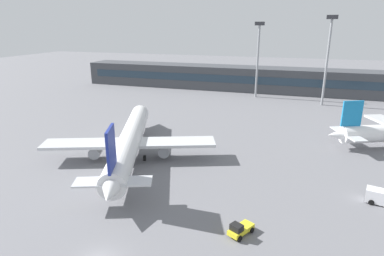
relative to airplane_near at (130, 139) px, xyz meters
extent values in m
plane|color=slate|center=(10.81, 11.96, -3.51)|extent=(400.00, 400.00, 0.00)
cube|color=#3F4247|center=(10.81, 74.25, 0.99)|extent=(132.02, 12.00, 9.00)
cube|color=#263847|center=(10.81, 68.20, 1.44)|extent=(125.42, 0.16, 2.80)
cylinder|color=silver|center=(0.11, -0.28, 0.04)|extent=(17.51, 37.68, 4.09)
cone|color=silver|center=(-7.39, 19.56, 0.04)|extent=(5.22, 5.58, 3.88)
cone|color=silver|center=(7.53, -19.93, 0.04)|extent=(4.12, 4.84, 2.86)
cube|color=navy|center=(6.38, -16.89, 5.04)|extent=(2.04, 4.57, 5.92)
cube|color=silver|center=(6.49, -17.19, 0.26)|extent=(11.13, 6.62, 0.26)
cube|color=silver|center=(0.49, -1.29, -0.28)|extent=(32.02, 16.24, 0.54)
cylinder|color=gray|center=(6.52, 1.00, -1.80)|extent=(3.23, 3.98, 2.15)
cylinder|color=gray|center=(-5.55, -3.57, -1.80)|extent=(3.23, 3.98, 2.15)
cylinder|color=black|center=(-4.69, 12.40, -2.97)|extent=(0.78, 1.16, 1.08)
cylinder|color=black|center=(3.48, -1.30, -2.97)|extent=(0.78, 1.16, 1.08)
cylinder|color=black|center=(-1.75, -3.28, -2.97)|extent=(0.78, 1.16, 1.08)
cone|color=white|center=(38.05, 15.98, -0.36)|extent=(4.35, 3.80, 2.54)
cube|color=#197FBF|center=(40.68, 17.15, 4.08)|extent=(3.97, 2.03, 5.25)
cube|color=silver|center=(40.42, 17.04, -0.17)|extent=(6.34, 9.80, 0.23)
cube|color=yellow|center=(24.72, -18.30, -2.86)|extent=(3.02, 3.88, 0.60)
cube|color=black|center=(24.29, -19.09, -2.21)|extent=(1.75, 1.63, 0.90)
cylinder|color=black|center=(23.46, -18.99, -3.16)|extent=(0.55, 0.74, 0.70)
cylinder|color=black|center=(24.84, -19.72, -3.16)|extent=(0.55, 0.74, 0.70)
cylinder|color=black|center=(24.59, -16.87, -3.16)|extent=(0.55, 0.74, 0.70)
cylinder|color=black|center=(25.97, -17.61, -3.16)|extent=(0.55, 0.74, 0.70)
cylinder|color=black|center=(41.30, -5.78, -3.13)|extent=(0.80, 0.44, 0.76)
cylinder|color=black|center=(41.75, -3.79, -3.13)|extent=(0.80, 0.44, 0.76)
cylinder|color=gray|center=(15.98, 62.76, 8.62)|extent=(0.70, 0.70, 24.26)
cube|color=#333338|center=(15.98, 62.76, 21.35)|extent=(3.20, 0.80, 1.20)
cylinder|color=gray|center=(37.75, 56.88, 9.53)|extent=(0.70, 0.70, 26.08)
cube|color=#333338|center=(37.75, 56.88, 23.17)|extent=(3.20, 0.80, 1.20)
camera|label=1|loc=(29.58, -53.03, 21.17)|focal=30.68mm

